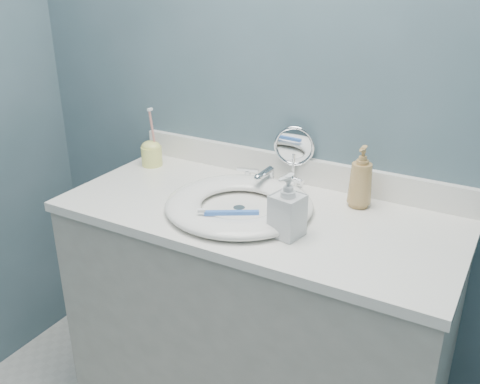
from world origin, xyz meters
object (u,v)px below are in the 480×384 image
Objects in this scene: toothbrush_holder at (152,152)px; soap_bottle_amber at (361,177)px; makeup_mirror at (294,153)px; soap_bottle_clear at (288,206)px.

soap_bottle_amber is at bearing 2.23° from toothbrush_holder.
soap_bottle_amber is 0.78m from toothbrush_holder.
soap_bottle_amber is 0.89× the size of toothbrush_holder.
makeup_mirror reaches higher than soap_bottle_amber.
makeup_mirror is at bearing 10.16° from toothbrush_holder.
makeup_mirror reaches higher than soap_bottle_clear.
soap_bottle_clear is 0.71m from toothbrush_holder.
toothbrush_holder reaches higher than makeup_mirror.
makeup_mirror is 0.93× the size of toothbrush_holder.
soap_bottle_amber is 0.30m from soap_bottle_clear.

